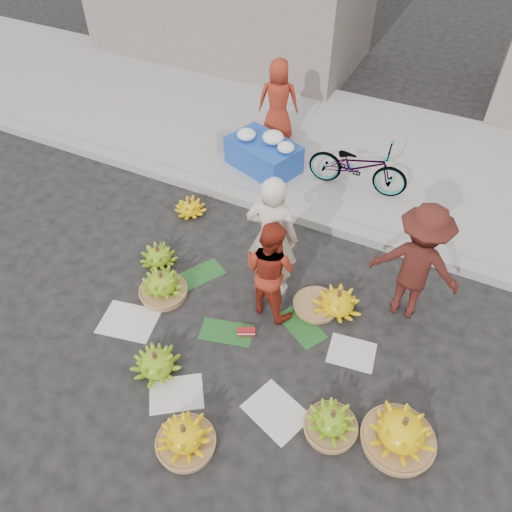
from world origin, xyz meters
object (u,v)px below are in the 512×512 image
at_px(vendor_cream, 272,238).
at_px(bicycle, 358,166).
at_px(banana_bunch_0, 162,285).
at_px(banana_bunch_4, 401,432).
at_px(flower_table, 264,153).

bearing_deg(vendor_cream, bicycle, -107.13).
xyz_separation_m(vendor_cream, bicycle, (0.36, 2.48, -0.36)).
distance_m(banana_bunch_0, vendor_cream, 1.60).
xyz_separation_m(banana_bunch_0, banana_bunch_4, (3.33, -0.63, 0.04)).
height_order(flower_table, bicycle, bicycle).
bearing_deg(banana_bunch_0, bicycle, 63.97).
bearing_deg(bicycle, vendor_cream, 168.40).
relative_size(vendor_cream, flower_table, 1.34).
distance_m(banana_bunch_0, banana_bunch_4, 3.39).
distance_m(vendor_cream, bicycle, 2.53).
bearing_deg(bicycle, flower_table, 91.94).
relative_size(banana_bunch_4, bicycle, 0.47).
relative_size(banana_bunch_0, banana_bunch_4, 0.85).
xyz_separation_m(vendor_cream, flower_table, (-1.22, 2.33, -0.50)).
bearing_deg(flower_table, banana_bunch_0, -70.89).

